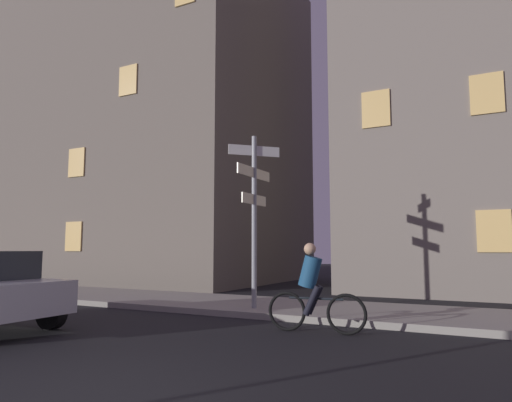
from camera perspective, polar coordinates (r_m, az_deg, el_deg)
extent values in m
cube|color=gray|center=(11.17, 7.62, -13.28)|extent=(40.00, 3.15, 0.14)
cylinder|color=gray|center=(10.77, -0.23, -2.45)|extent=(0.12, 0.12, 4.04)
cube|color=white|center=(10.99, -0.23, 6.28)|extent=(0.92, 0.92, 0.24)
cube|color=beige|center=(10.89, -0.23, 3.53)|extent=(0.03, 1.60, 0.24)
cube|color=beige|center=(10.81, -0.23, 0.18)|extent=(0.03, 1.18, 0.24)
cylinder|color=black|center=(9.64, -24.14, -12.50)|extent=(0.64, 0.23, 0.64)
torus|color=black|center=(8.41, 11.22, -13.67)|extent=(0.72, 0.12, 0.72)
torus|color=black|center=(8.69, 3.88, -13.51)|extent=(0.72, 0.12, 0.72)
cylinder|color=black|center=(8.50, 7.46, -11.95)|extent=(1.00, 0.13, 0.04)
cylinder|color=navy|center=(8.49, 6.76, -8.75)|extent=(0.48, 0.36, 0.61)
sphere|color=tan|center=(8.48, 6.73, -5.95)|extent=(0.22, 0.22, 0.22)
cylinder|color=black|center=(8.60, 7.29, -12.08)|extent=(0.35, 0.15, 0.55)
cylinder|color=black|center=(8.43, 6.97, -12.21)|extent=(0.35, 0.15, 0.55)
cube|color=#6B6056|center=(24.46, -12.39, 8.70)|extent=(13.51, 9.82, 15.26)
cube|color=#F2C672|center=(20.17, -21.77, -4.12)|extent=(0.90, 0.06, 1.20)
cube|color=#F2C672|center=(20.47, -21.44, 4.49)|extent=(0.90, 0.06, 1.20)
cube|color=#F2C672|center=(19.37, -15.64, 14.28)|extent=(0.90, 0.06, 1.20)
cube|color=#F2C672|center=(14.54, 27.54, -3.32)|extent=(0.90, 0.06, 1.20)
cube|color=#F2C672|center=(15.54, 14.70, 11.04)|extent=(0.90, 0.06, 1.20)
cube|color=#F2C672|center=(15.21, 26.80, 11.86)|extent=(0.90, 0.06, 1.20)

